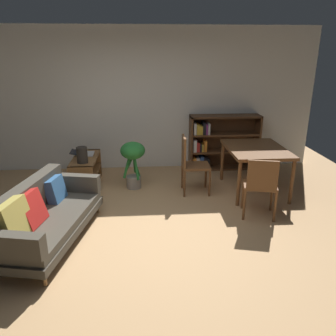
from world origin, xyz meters
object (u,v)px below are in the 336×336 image
object	(u,v)px
open_laptop	(84,153)
fabric_couch	(41,215)
desk_speaker	(82,155)
dining_chair_near	(191,162)
bookshelf	(218,143)
dining_table	(256,152)
potted_floor_plant	(133,158)
media_console	(86,172)
dining_chair_far	(261,184)

from	to	relation	value
open_laptop	fabric_couch	bearing A→B (deg)	-95.48
desk_speaker	dining_chair_near	size ratio (longest dim) A/B	0.27
fabric_couch	desk_speaker	world-z (taller)	desk_speaker
desk_speaker	bookshelf	xyz separation A→B (m)	(2.48, 1.06, -0.12)
dining_table	dining_chair_near	xyz separation A→B (m)	(-1.06, 0.02, -0.15)
potted_floor_plant	dining_chair_near	world-z (taller)	dining_chair_near
bookshelf	dining_chair_near	bearing A→B (deg)	-120.60
bookshelf	potted_floor_plant	bearing A→B (deg)	-150.50
open_laptop	dining_chair_near	size ratio (longest dim) A/B	0.42
media_console	dining_table	xyz separation A→B (m)	(2.84, -0.44, 0.42)
media_console	dining_chair_far	bearing A→B (deg)	-27.92
fabric_couch	bookshelf	size ratio (longest dim) A/B	1.38
media_console	dining_chair_far	xyz separation A→B (m)	(2.62, -1.39, 0.26)
desk_speaker	potted_floor_plant	xyz separation A→B (m)	(0.82, 0.12, -0.10)
open_laptop	dining_chair_near	world-z (taller)	dining_chair_near
media_console	open_laptop	size ratio (longest dim) A/B	2.52
media_console	potted_floor_plant	world-z (taller)	potted_floor_plant
dining_table	bookshelf	distance (m)	1.28
dining_table	bookshelf	size ratio (longest dim) A/B	0.88
desk_speaker	dining_chair_near	xyz separation A→B (m)	(1.77, -0.14, -0.12)
potted_floor_plant	dining_table	size ratio (longest dim) A/B	0.68
dining_table	dining_chair_far	bearing A→B (deg)	-103.48
potted_floor_plant	fabric_couch	bearing A→B (deg)	-122.87
potted_floor_plant	dining_chair_near	distance (m)	0.99
fabric_couch	potted_floor_plant	distance (m)	1.98
dining_chair_far	dining_chair_near	bearing A→B (deg)	131.01
media_console	open_laptop	distance (m)	0.34
media_console	bookshelf	bearing A→B (deg)	17.33
potted_floor_plant	bookshelf	distance (m)	1.91
fabric_couch	open_laptop	bearing A→B (deg)	84.52
dining_table	dining_chair_far	distance (m)	0.99
dining_chair_far	media_console	bearing A→B (deg)	152.08
fabric_couch	dining_chair_far	distance (m)	2.89
potted_floor_plant	bookshelf	bearing A→B (deg)	29.50
media_console	desk_speaker	bearing A→B (deg)	-87.52
fabric_couch	potted_floor_plant	xyz separation A→B (m)	(1.07, 1.65, 0.19)
potted_floor_plant	bookshelf	world-z (taller)	bookshelf
fabric_couch	dining_chair_near	xyz separation A→B (m)	(2.02, 1.39, 0.17)
fabric_couch	potted_floor_plant	size ratio (longest dim) A/B	2.32
bookshelf	open_laptop	bearing A→B (deg)	-166.82
fabric_couch	dining_chair_near	size ratio (longest dim) A/B	1.97
bookshelf	desk_speaker	bearing A→B (deg)	-156.81
fabric_couch	media_console	bearing A→B (deg)	82.45
open_laptop	dining_chair_far	xyz separation A→B (m)	(2.66, -1.57, -0.03)
potted_floor_plant	open_laptop	bearing A→B (deg)	158.43
fabric_couch	open_laptop	world-z (taller)	fabric_couch
fabric_couch	potted_floor_plant	bearing A→B (deg)	57.13
dining_table	bookshelf	bearing A→B (deg)	105.96
desk_speaker	potted_floor_plant	world-z (taller)	potted_floor_plant
dining_table	open_laptop	bearing A→B (deg)	167.81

